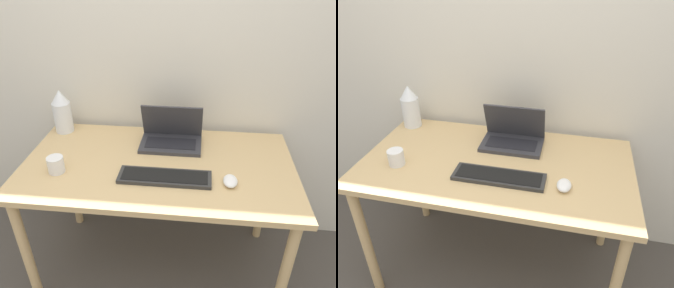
% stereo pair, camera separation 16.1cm
% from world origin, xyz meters
% --- Properties ---
extents(wall_back, '(6.00, 0.05, 2.50)m').
position_xyz_m(wall_back, '(0.00, 0.81, 1.25)').
color(wall_back, silver).
rests_on(wall_back, ground_plane).
extents(desk, '(1.36, 0.74, 0.76)m').
position_xyz_m(desk, '(0.00, 0.37, 0.68)').
color(desk, tan).
rests_on(desk, ground_plane).
extents(laptop, '(0.33, 0.21, 0.22)m').
position_xyz_m(laptop, '(0.05, 0.57, 0.81)').
color(laptop, '#333338').
rests_on(laptop, desk).
extents(keyboard, '(0.44, 0.13, 0.02)m').
position_xyz_m(keyboard, '(0.05, 0.24, 0.77)').
color(keyboard, '#2D2D2D').
rests_on(keyboard, desk).
extents(mouse, '(0.07, 0.09, 0.04)m').
position_xyz_m(mouse, '(0.35, 0.23, 0.78)').
color(mouse, white).
rests_on(mouse, desk).
extents(vase, '(0.10, 0.10, 0.26)m').
position_xyz_m(vase, '(-0.59, 0.65, 0.89)').
color(vase, white).
rests_on(vase, desk).
extents(mug, '(0.08, 0.08, 0.08)m').
position_xyz_m(mug, '(-0.48, 0.24, 0.80)').
color(mug, white).
rests_on(mug, desk).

